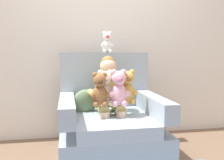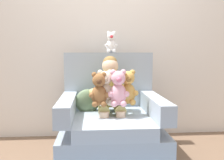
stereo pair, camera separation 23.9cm
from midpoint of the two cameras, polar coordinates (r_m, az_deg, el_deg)
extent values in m
plane|color=brown|center=(2.65, -2.98, -17.55)|extent=(8.00, 8.00, 0.00)
cube|color=silver|center=(3.23, -4.95, 10.30)|extent=(6.00, 0.10, 2.60)
cube|color=#9EADBC|center=(2.58, -3.00, -14.13)|extent=(1.00, 1.01, 0.34)
cube|color=#A6B6C6|center=(2.45, -2.82, -9.66)|extent=(0.72, 0.87, 0.12)
cube|color=#9EADBC|center=(2.87, -4.16, 0.13)|extent=(1.00, 0.14, 0.61)
cube|color=#9EADBC|center=(2.39, -13.11, -6.44)|extent=(0.14, 0.87, 0.18)
cube|color=#9EADBC|center=(2.50, 6.99, -5.80)|extent=(0.14, 0.87, 0.18)
cube|color=tan|center=(2.61, -3.43, -2.28)|extent=(0.26, 0.16, 0.34)
sphere|color=beige|center=(2.58, -3.47, 3.23)|extent=(0.17, 0.17, 0.17)
sphere|color=olive|center=(2.59, -3.50, 3.81)|extent=(0.16, 0.16, 0.16)
cylinder|color=tan|center=(2.50, -4.88, -6.60)|extent=(0.11, 0.26, 0.11)
cylinder|color=beige|center=(2.42, -4.55, -10.74)|extent=(0.09, 0.09, 0.30)
cylinder|color=tan|center=(2.52, -1.24, -6.48)|extent=(0.11, 0.26, 0.11)
cylinder|color=beige|center=(2.44, -0.74, -10.58)|extent=(0.09, 0.09, 0.30)
cylinder|color=tan|center=(2.48, -6.78, -3.21)|extent=(0.13, 0.27, 0.07)
cylinder|color=tan|center=(2.52, 0.52, -3.03)|extent=(0.13, 0.27, 0.07)
ellipsoid|color=gold|center=(2.45, 0.68, -3.09)|extent=(0.16, 0.13, 0.21)
sphere|color=gold|center=(2.42, 0.74, 0.52)|extent=(0.13, 0.13, 0.13)
sphere|color=brown|center=(2.36, 1.02, 0.14)|extent=(0.05, 0.05, 0.05)
sphere|color=gold|center=(2.41, -0.37, 1.77)|extent=(0.05, 0.05, 0.05)
sphere|color=gold|center=(2.40, -0.89, -3.05)|extent=(0.05, 0.05, 0.05)
sphere|color=gold|center=(2.40, -0.07, -5.14)|extent=(0.06, 0.06, 0.06)
sphere|color=gold|center=(2.43, 1.80, 1.80)|extent=(0.05, 0.05, 0.05)
sphere|color=gold|center=(2.43, 2.60, -2.95)|extent=(0.05, 0.05, 0.05)
sphere|color=gold|center=(2.41, 1.96, -5.07)|extent=(0.06, 0.06, 0.06)
ellipsoid|color=brown|center=(2.35, -5.77, -3.62)|extent=(0.15, 0.13, 0.20)
sphere|color=brown|center=(2.32, -5.78, -0.06)|extent=(0.13, 0.13, 0.13)
sphere|color=#4C2D19|center=(2.27, -5.66, -0.45)|extent=(0.05, 0.05, 0.05)
sphere|color=brown|center=(2.32, -6.90, 1.18)|extent=(0.05, 0.05, 0.05)
sphere|color=brown|center=(2.31, -7.45, -3.58)|extent=(0.05, 0.05, 0.05)
sphere|color=brown|center=(2.31, -6.66, -5.66)|extent=(0.06, 0.06, 0.06)
sphere|color=brown|center=(2.33, -4.72, 1.22)|extent=(0.05, 0.05, 0.05)
sphere|color=brown|center=(2.32, -3.94, -3.50)|extent=(0.05, 0.05, 0.05)
sphere|color=brown|center=(2.31, -4.61, -5.60)|extent=(0.06, 0.06, 0.06)
ellipsoid|color=#EAA8BC|center=(2.37, -1.40, -3.35)|extent=(0.16, 0.14, 0.21)
sphere|color=#EAA8BC|center=(2.34, -1.36, 0.46)|extent=(0.14, 0.14, 0.14)
sphere|color=#CC6684|center=(2.28, -1.12, 0.06)|extent=(0.05, 0.05, 0.05)
sphere|color=#EAA8BC|center=(2.33, -2.54, 1.79)|extent=(0.05, 0.05, 0.05)
sphere|color=#EAA8BC|center=(2.32, -3.11, -3.31)|extent=(0.05, 0.05, 0.05)
sphere|color=#EAA8BC|center=(2.32, -2.24, -5.52)|extent=(0.06, 0.06, 0.06)
sphere|color=#EAA8BC|center=(2.35, -0.24, 1.82)|extent=(0.05, 0.05, 0.05)
sphere|color=#EAA8BC|center=(2.34, 0.60, -3.20)|extent=(0.05, 0.05, 0.05)
sphere|color=#EAA8BC|center=(2.33, -0.08, -5.45)|extent=(0.06, 0.06, 0.06)
ellipsoid|color=silver|center=(2.41, -4.44, -3.25)|extent=(0.16, 0.13, 0.21)
sphere|color=silver|center=(2.38, -4.44, 0.43)|extent=(0.13, 0.13, 0.13)
sphere|color=tan|center=(2.32, -4.28, 0.04)|extent=(0.05, 0.05, 0.05)
sphere|color=silver|center=(2.37, -5.59, 1.71)|extent=(0.05, 0.05, 0.05)
sphere|color=silver|center=(2.36, -6.16, -3.20)|extent=(0.05, 0.05, 0.05)
sphere|color=silver|center=(2.36, -5.33, -5.34)|extent=(0.06, 0.06, 0.06)
sphere|color=silver|center=(2.38, -3.35, 1.74)|extent=(0.05, 0.05, 0.05)
sphere|color=silver|center=(2.38, -2.54, -3.11)|extent=(0.05, 0.05, 0.05)
sphere|color=silver|center=(2.37, -3.23, -5.28)|extent=(0.06, 0.06, 0.06)
ellipsoid|color=white|center=(2.86, -3.59, 7.74)|extent=(0.11, 0.09, 0.15)
sphere|color=white|center=(2.86, -3.58, 9.98)|extent=(0.09, 0.09, 0.09)
sphere|color=#DB333D|center=(2.81, -3.48, 9.89)|extent=(0.04, 0.04, 0.04)
sphere|color=white|center=(2.86, -4.27, 10.73)|extent=(0.04, 0.04, 0.04)
sphere|color=white|center=(2.83, -4.61, 7.90)|extent=(0.04, 0.04, 0.04)
sphere|color=white|center=(2.81, -4.11, 6.66)|extent=(0.04, 0.04, 0.04)
sphere|color=white|center=(2.87, -2.93, 10.72)|extent=(0.04, 0.04, 0.04)
sphere|color=white|center=(2.84, -2.45, 7.91)|extent=(0.04, 0.04, 0.04)
sphere|color=white|center=(2.82, -2.85, 6.66)|extent=(0.04, 0.04, 0.04)
ellipsoid|color=slate|center=(2.65, -8.72, -4.96)|extent=(0.28, 0.17, 0.26)
camera|label=1|loc=(0.12, -92.86, -0.30)|focal=39.97mm
camera|label=2|loc=(0.12, 87.14, 0.30)|focal=39.97mm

